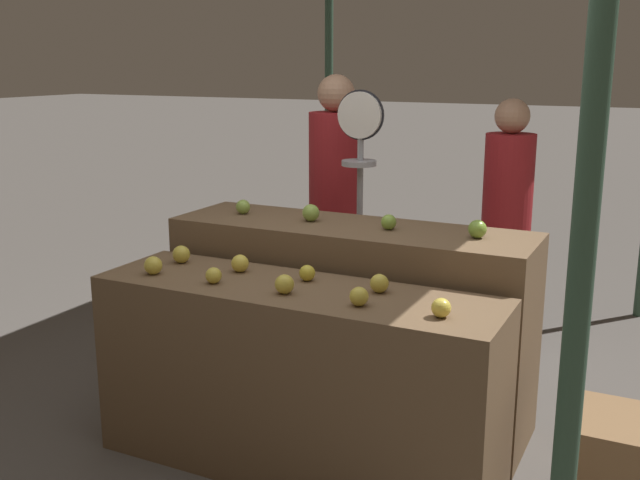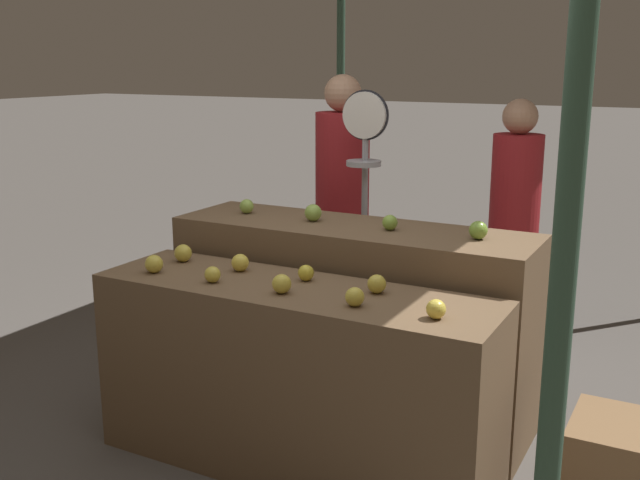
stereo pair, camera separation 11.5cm
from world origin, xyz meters
name	(u,v)px [view 2 (the right image)]	position (x,y,z in m)	size (l,w,h in m)	color
ground_plane	(295,465)	(0.00, 0.00, 0.00)	(60.00, 60.00, 0.00)	#59544F
display_counter_front	(294,379)	(0.00, 0.00, 0.44)	(1.88, 0.55, 0.88)	brown
display_counter_back	(351,323)	(0.00, 0.60, 0.52)	(1.88, 0.55, 1.05)	brown
apple_front_0	(154,264)	(-0.70, -0.11, 0.92)	(0.09, 0.09, 0.09)	gold
apple_front_1	(213,274)	(-0.36, -0.11, 0.92)	(0.07, 0.07, 0.07)	gold
apple_front_2	(281,284)	(0.00, -0.10, 0.92)	(0.08, 0.08, 0.08)	gold
apple_front_3	(355,297)	(0.35, -0.11, 0.92)	(0.08, 0.08, 0.08)	gold
apple_front_4	(436,309)	(0.70, -0.10, 0.92)	(0.08, 0.08, 0.08)	yellow
apple_front_5	(183,253)	(-0.71, 0.12, 0.92)	(0.09, 0.09, 0.09)	gold
apple_front_6	(240,263)	(-0.35, 0.11, 0.92)	(0.08, 0.08, 0.08)	yellow
apple_front_7	(305,273)	(0.00, 0.12, 0.92)	(0.07, 0.07, 0.07)	gold
apple_front_8	(377,284)	(0.36, 0.10, 0.92)	(0.08, 0.08, 0.08)	gold
apple_back_0	(247,206)	(-0.65, 0.61, 1.08)	(0.08, 0.08, 0.08)	#8EB247
apple_back_1	(313,213)	(-0.23, 0.60, 1.09)	(0.09, 0.09, 0.09)	#8EB247
apple_back_2	(390,223)	(0.21, 0.59, 1.08)	(0.08, 0.08, 0.08)	#84AD3D
apple_back_3	(478,230)	(0.65, 0.61, 1.09)	(0.09, 0.09, 0.09)	#7AA338
produce_scale	(364,172)	(-0.18, 1.13, 1.24)	(0.28, 0.20, 1.70)	#99999E
person_vendor_at_scale	(342,192)	(-0.50, 1.49, 1.04)	(0.46, 0.46, 1.78)	#2D2D38
person_customer_left	(515,209)	(0.52, 1.87, 0.96)	(0.35, 0.35, 1.64)	#2D2D38
wooden_crate_side	(623,473)	(1.40, 0.26, 0.22)	(0.43, 0.43, 0.43)	olive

